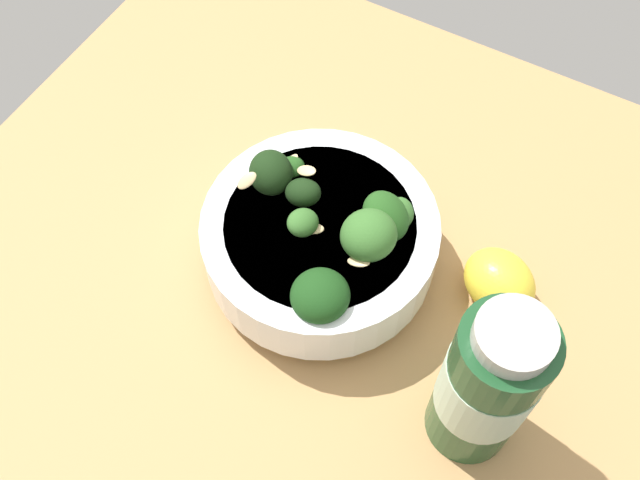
{
  "coord_description": "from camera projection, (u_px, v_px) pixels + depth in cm",
  "views": [
    {
      "loc": [
        25.0,
        16.61,
        56.05
      ],
      "look_at": [
        -1.97,
        1.5,
        4.0
      ],
      "focal_mm": 41.75,
      "sensor_mm": 36.0,
      "label": 1
    }
  ],
  "objects": [
    {
      "name": "bottle_tall",
      "position": [
        487.0,
        385.0,
        0.5
      ],
      "size": [
        6.44,
        6.44,
        17.31
      ],
      "color": "#194723",
      "rests_on": "ground_plane"
    },
    {
      "name": "ground_plane",
      "position": [
        294.0,
        286.0,
        0.65
      ],
      "size": [
        65.82,
        65.82,
        4.52
      ],
      "primitive_type": "cube",
      "color": "tan"
    },
    {
      "name": "bowl_of_broccoli",
      "position": [
        322.0,
        239.0,
        0.6
      ],
      "size": [
        19.05,
        19.05,
        10.64
      ],
      "color": "white",
      "rests_on": "ground_plane"
    },
    {
      "name": "lemon_wedge",
      "position": [
        499.0,
        282.0,
        0.6
      ],
      "size": [
        7.13,
        7.75,
        5.0
      ],
      "primitive_type": "ellipsoid",
      "rotation": [
        0.0,
        0.0,
        4.32
      ],
      "color": "yellow",
      "rests_on": "ground_plane"
    }
  ]
}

